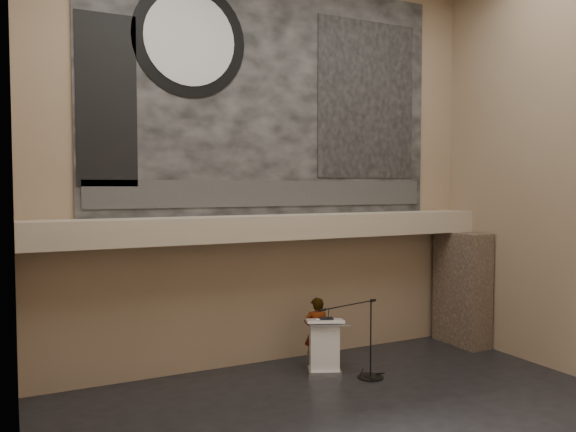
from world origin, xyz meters
TOP-DOWN VIEW (x-y plane):
  - floor at (0.00, 0.00)m, footprint 10.00×10.00m
  - wall_back at (0.00, 4.00)m, footprint 10.00×0.02m
  - wall_left at (-5.00, 0.00)m, footprint 0.02×8.00m
  - soffit at (0.00, 3.60)m, footprint 10.00×0.80m
  - sprinkler_left at (-1.60, 3.55)m, footprint 0.04×0.04m
  - sprinkler_right at (1.90, 3.55)m, footprint 0.04×0.04m
  - banner at (0.00, 3.97)m, footprint 8.00×0.05m
  - banner_text_strip at (0.00, 3.93)m, footprint 7.76×0.02m
  - banner_clock_rim at (-1.80, 3.93)m, footprint 2.30×0.02m
  - banner_clock_face at (-1.80, 3.91)m, footprint 1.84×0.02m
  - banner_building_print at (2.40, 3.93)m, footprint 2.60×0.02m
  - banner_brick_print at (-3.40, 3.93)m, footprint 1.10×0.02m
  - stone_pier at (4.65, 3.15)m, footprint 0.60×1.40m
  - lectern at (0.62, 2.79)m, footprint 0.89×0.78m
  - binder at (0.64, 2.74)m, footprint 0.32×0.29m
  - papers at (0.51, 2.72)m, footprint 0.29×0.33m
  - speaker_person at (0.68, 3.22)m, footprint 0.62×0.50m
  - mic_stand at (1.24, 2.10)m, footprint 1.60×0.58m

SIDE VIEW (x-z plane):
  - floor at x=0.00m, z-range 0.00..0.00m
  - mic_stand at x=1.24m, z-range -0.54..1.04m
  - lectern at x=0.62m, z-range -0.02..1.12m
  - speaker_person at x=0.68m, z-range 0.00..1.47m
  - papers at x=0.51m, z-range 1.10..1.10m
  - binder at x=0.64m, z-range 1.10..1.14m
  - stone_pier at x=4.65m, z-range 0.00..2.70m
  - sprinkler_left at x=-1.60m, z-range 2.64..2.70m
  - sprinkler_right at x=1.90m, z-range 2.64..2.70m
  - soffit at x=0.00m, z-range 2.70..3.20m
  - banner_text_strip at x=0.00m, z-range 3.38..3.93m
  - wall_back at x=0.00m, z-range 0.00..8.50m
  - wall_left at x=-5.00m, z-range 0.00..8.50m
  - banner_brick_print at x=-3.40m, z-range 3.80..7.00m
  - banner at x=0.00m, z-range 3.20..8.20m
  - banner_building_print at x=2.40m, z-range 4.00..7.60m
  - banner_clock_rim at x=-1.80m, z-range 5.55..7.85m
  - banner_clock_face at x=-1.80m, z-range 5.78..7.62m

